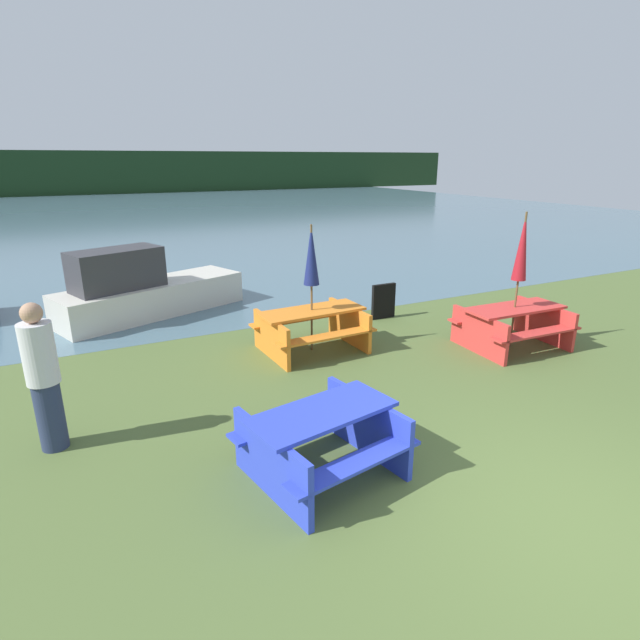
# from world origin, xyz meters

# --- Properties ---
(ground_plane) EXTENTS (60.00, 60.00, 0.00)m
(ground_plane) POSITION_xyz_m (0.00, 0.00, 0.00)
(ground_plane) COLOR #516633
(water) EXTENTS (60.00, 50.00, 0.00)m
(water) POSITION_xyz_m (0.00, 31.84, -0.00)
(water) COLOR slate
(water) RESTS_ON ground_plane
(far_treeline) EXTENTS (80.00, 1.60, 4.00)m
(far_treeline) POSITION_xyz_m (0.00, 51.84, 2.00)
(far_treeline) COLOR #193319
(far_treeline) RESTS_ON water
(picnic_table_blue) EXTENTS (1.79, 1.64, 0.76)m
(picnic_table_blue) POSITION_xyz_m (-1.76, 1.85, 0.45)
(picnic_table_blue) COLOR blue
(picnic_table_blue) RESTS_ON ground_plane
(picnic_table_red) EXTENTS (1.88, 1.46, 0.75)m
(picnic_table_red) POSITION_xyz_m (3.06, 3.74, 0.46)
(picnic_table_red) COLOR red
(picnic_table_red) RESTS_ON ground_plane
(picnic_table_orange) EXTENTS (1.90, 1.46, 0.75)m
(picnic_table_orange) POSITION_xyz_m (-0.26, 5.21, 0.46)
(picnic_table_orange) COLOR orange
(picnic_table_orange) RESTS_ON ground_plane
(umbrella_crimson) EXTENTS (0.25, 0.25, 2.42)m
(umbrella_crimson) POSITION_xyz_m (3.06, 3.74, 1.81)
(umbrella_crimson) COLOR brown
(umbrella_crimson) RESTS_ON ground_plane
(umbrella_navy) EXTENTS (0.27, 0.27, 2.23)m
(umbrella_navy) POSITION_xyz_m (-0.26, 5.21, 1.70)
(umbrella_navy) COLOR brown
(umbrella_navy) RESTS_ON ground_plane
(boat) EXTENTS (4.19, 2.55, 1.52)m
(boat) POSITION_xyz_m (-2.60, 8.72, 0.55)
(boat) COLOR beige
(boat) RESTS_ON water
(person) EXTENTS (0.36, 0.36, 1.78)m
(person) POSITION_xyz_m (-4.36, 3.73, 0.90)
(person) COLOR #283351
(person) RESTS_ON ground_plane
(signboard) EXTENTS (0.55, 0.08, 0.75)m
(signboard) POSITION_xyz_m (1.92, 6.21, 0.38)
(signboard) COLOR black
(signboard) RESTS_ON ground_plane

